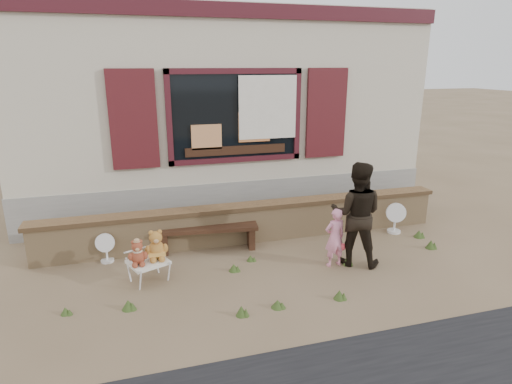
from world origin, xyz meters
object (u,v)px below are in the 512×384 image
object	(u,v)px
teddy_bear_right	(156,244)
adult	(356,214)
child	(335,237)
folding_chair	(148,263)
teddy_bear_left	(138,252)
bench	(208,233)

from	to	relation	value
teddy_bear_right	adult	distance (m)	2.98
child	folding_chair	bearing A→B (deg)	-11.45
teddy_bear_left	child	size ratio (longest dim) A/B	0.39
folding_chair	adult	size ratio (longest dim) A/B	0.40
teddy_bear_right	child	world-z (taller)	child
bench	teddy_bear_left	world-z (taller)	teddy_bear_left
teddy_bear_right	adult	bearing A→B (deg)	-28.90
adult	teddy_bear_left	bearing A→B (deg)	26.93
teddy_bear_left	teddy_bear_right	size ratio (longest dim) A/B	0.82
folding_chair	adult	xyz separation A→B (m)	(3.08, -0.28, 0.52)
bench	adult	world-z (taller)	adult
bench	folding_chair	size ratio (longest dim) A/B	2.58
teddy_bear_left	child	world-z (taller)	child
folding_chair	teddy_bear_right	world-z (taller)	teddy_bear_right
bench	folding_chair	distance (m)	1.29
teddy_bear_left	adult	world-z (taller)	adult
folding_chair	child	xyz separation A→B (m)	(2.74, -0.27, 0.18)
child	adult	world-z (taller)	adult
teddy_bear_left	teddy_bear_right	world-z (taller)	teddy_bear_right
teddy_bear_right	child	size ratio (longest dim) A/B	0.48
teddy_bear_right	child	xyz separation A→B (m)	(2.61, -0.33, -0.07)
folding_chair	teddy_bear_left	xyz separation A→B (m)	(-0.13, -0.05, 0.21)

